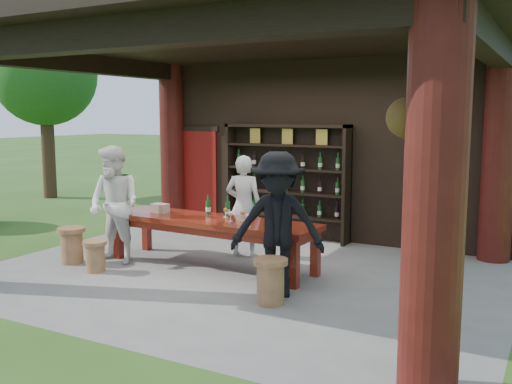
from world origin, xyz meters
The scene contains 14 objects.
ground centered at (0.00, 0.00, 0.00)m, with size 90.00×90.00×0.00m, color #2D5119.
pavilion centered at (-0.01, 0.43, 2.13)m, with size 7.50×6.00×3.60m.
wine_shelf centered at (-0.47, 2.45, 1.07)m, with size 2.42×0.37×2.13m.
tasting_table centered at (-0.60, 0.07, 0.63)m, with size 3.44×1.01×0.75m.
stool_near_left centered at (-1.95, -0.99, 0.24)m, with size 0.35×0.35×0.46m.
stool_near_right centered at (0.98, -1.04, 0.30)m, with size 0.43×0.43×0.56m.
stool_far_left centered at (-2.63, -0.79, 0.30)m, with size 0.43×0.43×0.56m.
host centered at (-0.48, 0.88, 0.83)m, with size 0.61×0.40×1.66m, color beige.
guest_woman centered at (-2.04, -0.45, 0.92)m, with size 0.89×0.70×1.84m, color white.
guest_man centered at (0.90, -0.70, 0.92)m, with size 1.19×0.69×1.85m, color black.
table_bottles centered at (-0.59, 0.35, 0.90)m, with size 0.45×0.17×0.31m.
table_glasses centered at (-0.02, 0.08, 0.82)m, with size 1.02×0.36×0.15m.
napkin_basket centered at (-1.60, 0.12, 0.82)m, with size 0.26×0.18×0.14m, color #BF6672.
shrubs centered at (1.23, 0.71, 0.54)m, with size 15.27×9.23×1.36m.
Camera 1 is at (4.04, -7.06, 2.31)m, focal length 40.00 mm.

